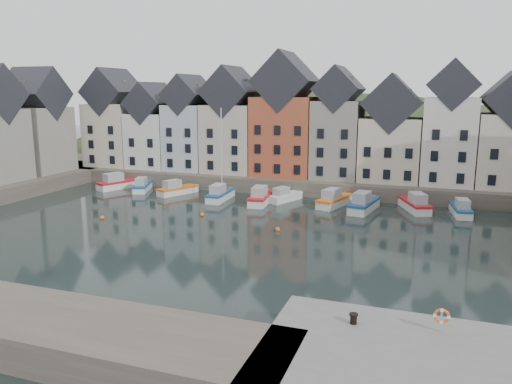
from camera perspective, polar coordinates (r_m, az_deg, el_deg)
The scene contains 19 objects.
ground at distance 49.13m, azimuth -5.97°, elevation -5.31°, with size 260.00×260.00×0.00m, color black.
far_quay at distance 76.36m, azimuth 3.68°, elevation 1.55°, with size 90.00×16.00×2.00m, color #4C433A.
near_quay at distance 26.03m, azimuth 21.54°, elevation -19.71°, with size 18.00×10.00×2.00m, color #60605E.
hillside at distance 105.49m, azimuth 7.44°, elevation -6.33°, with size 153.60×70.40×64.00m.
far_terrace at distance 72.66m, azimuth 5.78°, elevation 7.27°, with size 72.37×8.16×17.78m.
left_terrace at distance 79.57m, azimuth -25.91°, elevation 6.55°, with size 7.65×17.00×15.69m.
mooring_buoys at distance 55.40m, azimuth -7.36°, elevation -3.24°, with size 20.50×5.50×0.50m.
boat_a at distance 76.21m, azimuth -15.45°, elevation 0.97°, with size 4.70×7.10×2.62m.
boat_b at distance 73.59m, azimuth -12.86°, elevation 0.64°, with size 3.72×6.10×2.24m.
boat_c at distance 70.09m, azimuth -9.09°, elevation 0.27°, with size 4.17×6.22×2.30m.
boat_d at distance 65.79m, azimuth -4.14°, elevation -0.25°, with size 2.29×6.47×12.21m.
boat_e at distance 63.59m, azimuth 0.55°, elevation -0.65°, with size 2.77×6.96×2.60m.
boat_f at distance 65.06m, azimuth 3.24°, elevation -0.52°, with size 3.66×5.79×2.13m.
boat_g at distance 62.94m, azimuth 8.92°, elevation -0.94°, with size 3.83×6.92×2.54m.
boat_h at distance 61.04m, azimuth 12.19°, elevation -1.40°, with size 3.23×7.25×2.69m.
boat_i at distance 62.82m, azimuth 17.70°, elevation -1.37°, with size 4.33×6.91×2.54m.
boat_j at distance 62.47m, azimuth 22.37°, elevation -1.85°, with size 2.54×6.01×2.24m.
mooring_bollard at distance 27.77m, azimuth 11.08°, elevation -13.96°, with size 0.48×0.48×0.56m.
life_ring_post at distance 27.83m, azimuth 20.45°, elevation -13.20°, with size 0.80×0.17×1.30m.
Camera 1 is at (20.38, -42.41, 14.14)m, focal length 35.00 mm.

